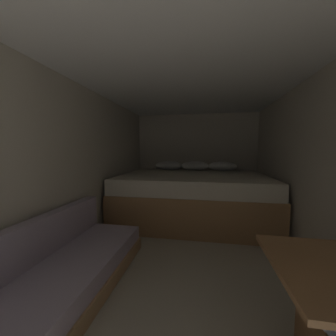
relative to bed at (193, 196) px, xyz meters
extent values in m
plane|color=#B2A893|center=(0.00, -1.47, -0.42)|extent=(6.87, 6.87, 0.00)
cube|color=beige|center=(0.00, 0.99, 0.61)|extent=(2.76, 0.05, 2.06)
cube|color=beige|center=(-1.36, -1.47, 0.61)|extent=(0.05, 4.87, 2.06)
cube|color=beige|center=(1.36, -1.47, 0.61)|extent=(0.05, 4.87, 2.06)
cube|color=white|center=(0.00, -1.47, 1.67)|extent=(2.76, 4.87, 0.05)
cube|color=#9E7247|center=(0.00, -0.02, -0.13)|extent=(2.54, 1.88, 0.57)
cube|color=beige|center=(0.00, -0.02, 0.28)|extent=(2.50, 1.84, 0.24)
ellipsoid|color=white|center=(-0.57, 0.70, 0.50)|extent=(0.59, 0.33, 0.20)
ellipsoid|color=white|center=(0.57, 0.70, 0.50)|extent=(0.59, 0.33, 0.20)
ellipsoid|color=white|center=(0.00, 0.70, 0.50)|extent=(0.59, 0.33, 0.20)
cube|color=tan|center=(-0.95, -2.39, -0.35)|extent=(0.72, 2.25, 0.13)
cube|color=#AD9EB2|center=(-0.95, -2.39, -0.21)|extent=(0.68, 2.21, 0.15)
cube|color=#AD9EB2|center=(-1.25, -2.39, 0.05)|extent=(0.12, 2.21, 0.36)
cylinder|color=silver|center=(0.82, -2.61, -0.05)|extent=(0.05, 0.05, 0.74)
camera|label=1|loc=(0.20, -3.67, 0.83)|focal=21.59mm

